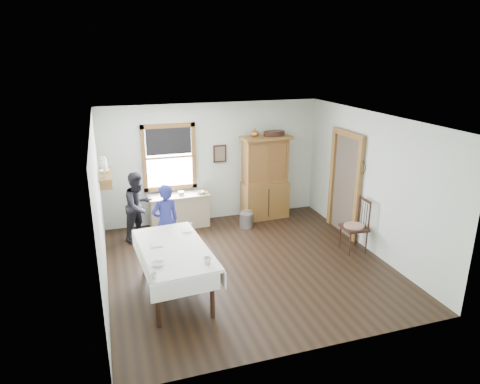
% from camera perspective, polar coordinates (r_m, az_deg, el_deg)
% --- Properties ---
extents(room, '(5.01, 5.01, 2.70)m').
position_cam_1_polar(room, '(7.50, 1.15, -0.55)').
color(room, black).
rests_on(room, ground).
extents(window, '(1.18, 0.07, 1.48)m').
position_cam_1_polar(window, '(9.51, -9.44, 5.08)').
color(window, white).
rests_on(window, room).
extents(doorway, '(0.09, 1.14, 2.22)m').
position_cam_1_polar(doorway, '(9.31, 13.86, 1.48)').
color(doorway, '#4F4338').
rests_on(doorway, room).
extents(wall_shelf, '(0.24, 1.00, 0.44)m').
position_cam_1_polar(wall_shelf, '(8.54, -17.58, 2.50)').
color(wall_shelf, brown).
rests_on(wall_shelf, room).
extents(framed_picture, '(0.30, 0.04, 0.40)m').
position_cam_1_polar(framed_picture, '(9.75, -2.70, 5.12)').
color(framed_picture, '#351C12').
rests_on(framed_picture, room).
extents(rug_beater, '(0.01, 0.27, 0.27)m').
position_cam_1_polar(rug_beater, '(8.72, 15.97, 3.97)').
color(rug_beater, black).
rests_on(rug_beater, room).
extents(work_counter, '(1.35, 0.55, 0.76)m').
position_cam_1_polar(work_counter, '(9.63, -8.11, -2.50)').
color(work_counter, tan).
rests_on(work_counter, room).
extents(china_hutch, '(1.17, 0.60, 1.94)m').
position_cam_1_polar(china_hutch, '(9.93, 3.40, 1.90)').
color(china_hutch, brown).
rests_on(china_hutch, room).
extents(dining_table, '(1.20, 2.06, 0.80)m').
position_cam_1_polar(dining_table, '(7.12, -8.63, -10.24)').
color(dining_table, white).
rests_on(dining_table, room).
extents(spindle_chair, '(0.52, 0.52, 1.07)m').
position_cam_1_polar(spindle_chair, '(8.66, 15.00, -4.30)').
color(spindle_chair, '#351C12').
rests_on(spindle_chair, room).
extents(pail, '(0.32, 0.32, 0.33)m').
position_cam_1_polar(pail, '(9.60, 0.86, -3.78)').
color(pail, '#94989B').
rests_on(pail, room).
extents(wicker_basket, '(0.39, 0.30, 0.21)m').
position_cam_1_polar(wicker_basket, '(10.02, 1.80, -3.15)').
color(wicker_basket, '#AB894D').
rests_on(wicker_basket, room).
extents(woman_blue, '(0.57, 0.45, 1.35)m').
position_cam_1_polar(woman_blue, '(8.15, -9.86, -4.30)').
color(woman_blue, navy).
rests_on(woman_blue, room).
extents(figure_dark, '(0.83, 0.81, 1.34)m').
position_cam_1_polar(figure_dark, '(9.10, -13.35, -2.14)').
color(figure_dark, black).
rests_on(figure_dark, room).
extents(table_cup_a, '(0.12, 0.12, 0.09)m').
position_cam_1_polar(table_cup_a, '(6.39, -4.37, -9.06)').
color(table_cup_a, white).
rests_on(table_cup_a, dining_table).
extents(table_cup_b, '(0.12, 0.12, 0.09)m').
position_cam_1_polar(table_cup_b, '(6.10, -11.41, -10.89)').
color(table_cup_b, white).
rests_on(table_cup_b, dining_table).
extents(table_bowl, '(0.27, 0.27, 0.06)m').
position_cam_1_polar(table_bowl, '(6.43, -10.92, -9.36)').
color(table_bowl, white).
rests_on(table_bowl, dining_table).
extents(counter_book, '(0.19, 0.24, 0.02)m').
position_cam_1_polar(counter_book, '(9.55, -5.59, -0.09)').
color(counter_book, brown).
rests_on(counter_book, work_counter).
extents(counter_bowl, '(0.19, 0.19, 0.06)m').
position_cam_1_polar(counter_bowl, '(9.49, -5.36, -0.10)').
color(counter_bowl, white).
rests_on(counter_bowl, work_counter).
extents(shelf_bowl, '(0.22, 0.22, 0.05)m').
position_cam_1_polar(shelf_bowl, '(8.54, -17.60, 2.68)').
color(shelf_bowl, white).
rests_on(shelf_bowl, wall_shelf).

